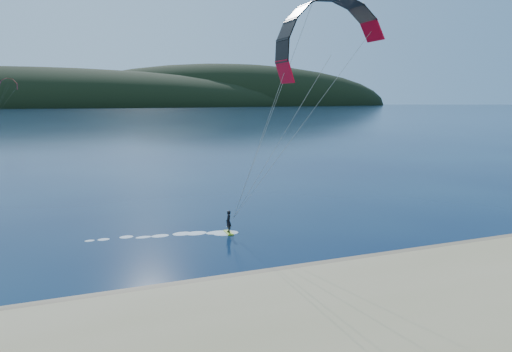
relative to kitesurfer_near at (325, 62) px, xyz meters
The scene contains 5 objects.
ground 17.92m from the kitesurfer_near, 131.39° to the right, with size 1800.00×1800.00×0.00m, color #071233.
wet_sand 15.93m from the kitesurfer_near, 148.97° to the right, with size 220.00×2.50×0.10m.
headland 735.85m from the kitesurfer_near, 90.61° to the left, with size 1200.00×310.00×140.00m.
kitesurfer_near is the anchor object (origin of this frame).
kitesurfer_far 201.93m from the kitesurfer_near, 100.93° to the left, with size 12.24×6.55×18.14m.
Camera 1 is at (-8.04, -19.13, 10.06)m, focal length 33.24 mm.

